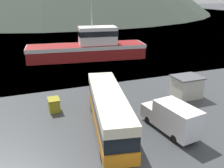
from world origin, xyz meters
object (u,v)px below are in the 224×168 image
(fishing_boat, at_px, (89,47))
(dock_kiosk, at_px, (187,87))
(tour_bus, at_px, (109,110))
(storage_bin, at_px, (54,105))
(delivery_van, at_px, (172,117))
(small_boat, at_px, (68,49))

(fishing_boat, distance_m, dock_kiosk, 21.02)
(tour_bus, height_order, storage_bin, tour_bus)
(fishing_boat, xyz_separation_m, storage_bin, (-8.91, -18.64, -1.37))
(fishing_boat, height_order, storage_bin, fishing_boat)
(tour_bus, height_order, fishing_boat, fishing_boat)
(delivery_van, relative_size, dock_kiosk, 1.90)
(storage_bin, bearing_deg, small_boat, 75.49)
(fishing_boat, xyz_separation_m, small_boat, (-2.20, 7.29, -1.58))
(fishing_boat, relative_size, small_boat, 3.07)
(delivery_van, distance_m, storage_bin, 11.41)
(delivery_van, bearing_deg, dock_kiosk, 37.75)
(fishing_boat, relative_size, dock_kiosk, 6.78)
(small_boat, bearing_deg, delivery_van, 72.28)
(tour_bus, bearing_deg, storage_bin, 136.45)
(tour_bus, height_order, small_boat, tour_bus)
(storage_bin, height_order, dock_kiosk, dock_kiosk)
(tour_bus, height_order, dock_kiosk, tour_bus)
(tour_bus, distance_m, small_boat, 31.45)
(dock_kiosk, bearing_deg, small_boat, 105.45)
(dock_kiosk, bearing_deg, fishing_boat, 104.96)
(tour_bus, distance_m, delivery_van, 5.29)
(delivery_van, distance_m, fishing_boat, 26.13)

